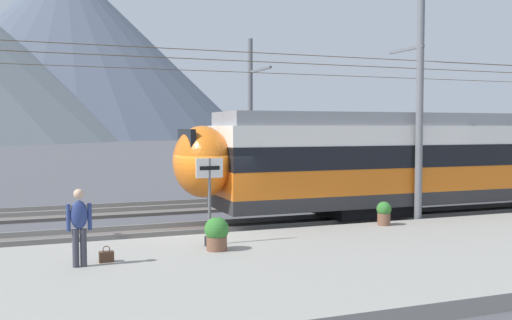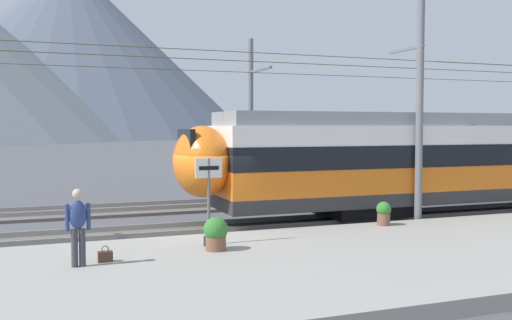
{
  "view_description": "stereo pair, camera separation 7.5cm",
  "coord_description": "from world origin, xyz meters",
  "px_view_note": "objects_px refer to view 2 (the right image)",
  "views": [
    {
      "loc": [
        -4.7,
        -16.28,
        3.35
      ],
      "look_at": [
        2.49,
        2.66,
        2.19
      ],
      "focal_mm": 40.17,
      "sensor_mm": 36.0,
      "label": 1
    },
    {
      "loc": [
        -4.63,
        -16.31,
        3.35
      ],
      "look_at": [
        2.49,
        2.66,
        2.19
      ],
      "focal_mm": 40.17,
      "sensor_mm": 36.0,
      "label": 2
    }
  ],
  "objects_px": {
    "passenger_walking": "(78,223)",
    "handbag_near_sign": "(211,241)",
    "catenary_mast_mid": "(418,101)",
    "potted_plant_by_shelter": "(216,232)",
    "handbag_beside_passenger": "(105,256)",
    "potted_plant_platform_edge": "(384,212)",
    "platform_sign": "(209,181)",
    "catenary_mast_far_side": "(252,114)"
  },
  "relations": [
    {
      "from": "handbag_beside_passenger",
      "to": "handbag_near_sign",
      "type": "relative_size",
      "value": 0.99
    },
    {
      "from": "handbag_near_sign",
      "to": "potted_plant_platform_edge",
      "type": "distance_m",
      "value": 5.92
    },
    {
      "from": "catenary_mast_mid",
      "to": "catenary_mast_far_side",
      "type": "relative_size",
      "value": 1.0
    },
    {
      "from": "catenary_mast_far_side",
      "to": "platform_sign",
      "type": "relative_size",
      "value": 18.63
    },
    {
      "from": "potted_plant_platform_edge",
      "to": "platform_sign",
      "type": "bearing_deg",
      "value": -171.13
    },
    {
      "from": "handbag_beside_passenger",
      "to": "handbag_near_sign",
      "type": "height_order",
      "value": "handbag_near_sign"
    },
    {
      "from": "potted_plant_by_shelter",
      "to": "catenary_mast_far_side",
      "type": "bearing_deg",
      "value": 65.87
    },
    {
      "from": "catenary_mast_far_side",
      "to": "potted_plant_by_shelter",
      "type": "relative_size",
      "value": 50.37
    },
    {
      "from": "catenary_mast_mid",
      "to": "passenger_walking",
      "type": "relative_size",
      "value": 24.5
    },
    {
      "from": "catenary_mast_far_side",
      "to": "platform_sign",
      "type": "height_order",
      "value": "catenary_mast_far_side"
    },
    {
      "from": "catenary_mast_mid",
      "to": "catenary_mast_far_side",
      "type": "xyz_separation_m",
      "value": [
        -2.4,
        9.31,
        -0.26
      ]
    },
    {
      "from": "catenary_mast_mid",
      "to": "catenary_mast_far_side",
      "type": "distance_m",
      "value": 9.62
    },
    {
      "from": "handbag_beside_passenger",
      "to": "catenary_mast_far_side",
      "type": "bearing_deg",
      "value": 56.75
    },
    {
      "from": "catenary_mast_far_side",
      "to": "handbag_beside_passenger",
      "type": "relative_size",
      "value": 112.25
    },
    {
      "from": "catenary_mast_mid",
      "to": "potted_plant_platform_edge",
      "type": "bearing_deg",
      "value": -153.51
    },
    {
      "from": "catenary_mast_far_side",
      "to": "platform_sign",
      "type": "xyz_separation_m",
      "value": [
        -5.28,
        -11.15,
        -1.99
      ]
    },
    {
      "from": "catenary_mast_mid",
      "to": "handbag_near_sign",
      "type": "xyz_separation_m",
      "value": [
        -7.69,
        -2.0,
        -3.75
      ]
    },
    {
      "from": "catenary_mast_far_side",
      "to": "passenger_walking",
      "type": "xyz_separation_m",
      "value": [
        -8.55,
        -12.4,
        -2.67
      ]
    },
    {
      "from": "catenary_mast_mid",
      "to": "catenary_mast_far_side",
      "type": "bearing_deg",
      "value": 104.48
    },
    {
      "from": "handbag_beside_passenger",
      "to": "handbag_near_sign",
      "type": "distance_m",
      "value": 2.82
    },
    {
      "from": "potted_plant_by_shelter",
      "to": "potted_plant_platform_edge",
      "type": "bearing_deg",
      "value": 15.49
    },
    {
      "from": "passenger_walking",
      "to": "potted_plant_platform_edge",
      "type": "height_order",
      "value": "passenger_walking"
    },
    {
      "from": "catenary_mast_mid",
      "to": "platform_sign",
      "type": "bearing_deg",
      "value": -166.55
    },
    {
      "from": "handbag_near_sign",
      "to": "potted_plant_by_shelter",
      "type": "height_order",
      "value": "potted_plant_by_shelter"
    },
    {
      "from": "catenary_mast_mid",
      "to": "potted_plant_by_shelter",
      "type": "xyz_separation_m",
      "value": [
        -7.71,
        -2.55,
        -3.43
      ]
    },
    {
      "from": "catenary_mast_mid",
      "to": "potted_plant_by_shelter",
      "type": "distance_m",
      "value": 8.82
    },
    {
      "from": "handbag_near_sign",
      "to": "potted_plant_platform_edge",
      "type": "height_order",
      "value": "potted_plant_platform_edge"
    },
    {
      "from": "passenger_walking",
      "to": "handbag_near_sign",
      "type": "xyz_separation_m",
      "value": [
        3.27,
        1.08,
        -0.82
      ]
    },
    {
      "from": "platform_sign",
      "to": "potted_plant_by_shelter",
      "type": "distance_m",
      "value": 1.38
    },
    {
      "from": "catenary_mast_mid",
      "to": "handbag_beside_passenger",
      "type": "bearing_deg",
      "value": -164.64
    },
    {
      "from": "catenary_mast_mid",
      "to": "handbag_near_sign",
      "type": "distance_m",
      "value": 8.79
    },
    {
      "from": "potted_plant_platform_edge",
      "to": "potted_plant_by_shelter",
      "type": "bearing_deg",
      "value": -164.51
    },
    {
      "from": "passenger_walking",
      "to": "potted_plant_by_shelter",
      "type": "bearing_deg",
      "value": 9.39
    },
    {
      "from": "catenary_mast_far_side",
      "to": "handbag_near_sign",
      "type": "relative_size",
      "value": 110.72
    },
    {
      "from": "passenger_walking",
      "to": "handbag_beside_passenger",
      "type": "xyz_separation_m",
      "value": [
        0.58,
        0.24,
        -0.82
      ]
    },
    {
      "from": "catenary_mast_mid",
      "to": "handbag_beside_passenger",
      "type": "height_order",
      "value": "catenary_mast_mid"
    },
    {
      "from": "platform_sign",
      "to": "passenger_walking",
      "type": "height_order",
      "value": "platform_sign"
    },
    {
      "from": "passenger_walking",
      "to": "catenary_mast_far_side",
      "type": "bearing_deg",
      "value": 55.39
    },
    {
      "from": "platform_sign",
      "to": "potted_plant_platform_edge",
      "type": "bearing_deg",
      "value": 8.87
    },
    {
      "from": "handbag_near_sign",
      "to": "potted_plant_platform_edge",
      "type": "xyz_separation_m",
      "value": [
        5.82,
        1.07,
        0.28
      ]
    },
    {
      "from": "potted_plant_by_shelter",
      "to": "platform_sign",
      "type": "bearing_deg",
      "value": 87.57
    },
    {
      "from": "passenger_walking",
      "to": "potted_plant_by_shelter",
      "type": "relative_size",
      "value": 2.06
    }
  ]
}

